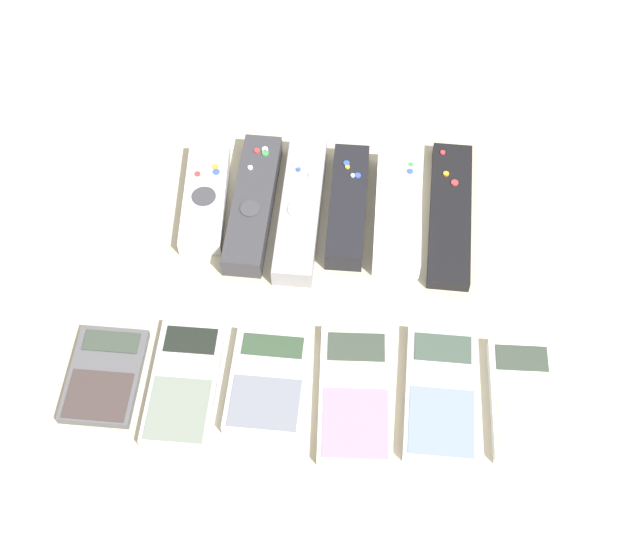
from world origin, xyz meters
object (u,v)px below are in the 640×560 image
(remote_1, at_px, (253,203))
(calculator_2, at_px, (268,382))
(remote_3, at_px, (348,206))
(remote_2, at_px, (301,209))
(calculator_4, at_px, (441,394))
(calculator_3, at_px, (356,394))
(remote_4, at_px, (398,212))
(calculator_1, at_px, (184,383))
(calculator_5, at_px, (524,401))
(remote_0, at_px, (205,198))
(remote_5, at_px, (450,214))
(calculator_0, at_px, (105,375))

(remote_1, bearing_deg, calculator_2, -77.95)
(calculator_2, bearing_deg, remote_3, 74.93)
(remote_3, bearing_deg, remote_2, -170.31)
(calculator_4, bearing_deg, remote_3, 116.19)
(calculator_2, distance_m, calculator_3, 0.09)
(remote_2, bearing_deg, remote_4, 2.79)
(calculator_2, relative_size, calculator_3, 0.76)
(remote_4, relative_size, calculator_2, 1.42)
(calculator_1, relative_size, calculator_5, 1.05)
(remote_0, xyz_separation_m, calculator_2, (0.10, -0.24, -0.00))
(remote_3, xyz_separation_m, calculator_2, (-0.07, -0.24, -0.01))
(calculator_2, bearing_deg, remote_2, 87.74)
(remote_0, height_order, calculator_3, remote_0)
(calculator_5, bearing_deg, calculator_2, 178.64)
(remote_5, relative_size, calculator_5, 1.52)
(remote_1, distance_m, calculator_2, 0.24)
(remote_3, bearing_deg, calculator_0, -134.99)
(calculator_2, bearing_deg, remote_4, 62.16)
(remote_0, bearing_deg, remote_2, -8.12)
(remote_4, bearing_deg, calculator_0, -142.28)
(remote_2, relative_size, remote_3, 1.20)
(remote_3, xyz_separation_m, calculator_5, (0.20, -0.24, -0.01))
(remote_3, relative_size, calculator_0, 1.50)
(remote_1, xyz_separation_m, remote_3, (0.11, 0.01, -0.00))
(remote_1, xyz_separation_m, remote_2, (0.06, -0.00, -0.00))
(remote_2, bearing_deg, calculator_0, -128.23)
(remote_1, bearing_deg, remote_4, 1.66)
(calculator_4, bearing_deg, remote_1, 135.05)
(calculator_5, bearing_deg, calculator_0, 179.18)
(remote_0, relative_size, calculator_3, 0.99)
(calculator_5, bearing_deg, remote_5, 106.15)
(remote_2, xyz_separation_m, remote_5, (0.18, 0.01, -0.00))
(remote_0, xyz_separation_m, calculator_1, (0.01, -0.25, -0.00))
(calculator_3, bearing_deg, remote_4, 78.76)
(remote_4, xyz_separation_m, calculator_4, (0.05, -0.24, -0.01))
(calculator_5, bearing_deg, calculator_3, -179.57)
(remote_0, relative_size, calculator_2, 1.30)
(remote_3, bearing_deg, calculator_5, -50.16)
(calculator_3, bearing_deg, remote_5, 65.46)
(remote_5, bearing_deg, calculator_3, -110.51)
(remote_0, distance_m, calculator_2, 0.26)
(remote_1, xyz_separation_m, calculator_1, (-0.05, -0.24, -0.01))
(remote_0, height_order, calculator_4, remote_0)
(remote_0, relative_size, remote_5, 0.74)
(remote_5, relative_size, calculator_3, 1.33)
(remote_1, relative_size, calculator_5, 1.42)
(calculator_0, bearing_deg, calculator_1, -1.11)
(calculator_3, bearing_deg, calculator_1, 177.90)
(calculator_1, bearing_deg, remote_5, 41.60)
(calculator_0, height_order, calculator_4, calculator_4)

